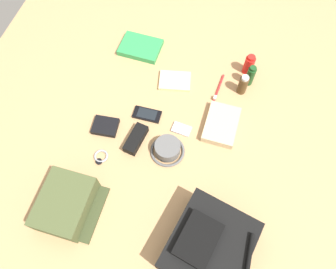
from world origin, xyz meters
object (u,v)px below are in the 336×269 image
at_px(bucket_hat, 168,149).
at_px(sunscreen_spray, 249,65).
at_px(wristwatch, 101,157).
at_px(toothbrush, 218,89).
at_px(paperback_novel, 141,47).
at_px(cell_phone, 147,114).
at_px(media_player, 181,129).
at_px(shampoo_bottle, 250,76).
at_px(sunglasses_case, 136,139).
at_px(cologne_bottle, 243,85).
at_px(notepad, 175,81).
at_px(backpack, 209,246).
at_px(toiletry_pouch, 66,204).
at_px(folded_towel, 221,124).
at_px(wallet, 105,126).

bearing_deg(bucket_hat, sunscreen_spray, 153.13).
relative_size(wristwatch, toothbrush, 0.44).
bearing_deg(paperback_novel, cell_phone, 21.77).
xyz_separation_m(media_player, wristwatch, (0.22, -0.30, 0.00)).
distance_m(shampoo_bottle, sunglasses_case, 0.62).
distance_m(paperback_novel, cell_phone, 0.40).
xyz_separation_m(media_player, toothbrush, (-0.25, 0.12, 0.00)).
bearing_deg(wristwatch, bucket_hat, 110.83).
relative_size(sunscreen_spray, cologne_bottle, 0.99).
bearing_deg(media_player, sunscreen_spray, 149.98).
bearing_deg(paperback_novel, cologne_bottle, 77.37).
bearing_deg(cell_phone, bucket_hat, 42.53).
height_order(cologne_bottle, notepad, cologne_bottle).
distance_m(backpack, bucket_hat, 0.43).
distance_m(shampoo_bottle, cell_phone, 0.52).
xyz_separation_m(toiletry_pouch, folded_towel, (-0.52, 0.52, -0.03)).
relative_size(toiletry_pouch, folded_towel, 1.22).
bearing_deg(backpack, bucket_hat, -144.23).
xyz_separation_m(paperback_novel, notepad, (0.15, 0.22, -0.00)).
height_order(media_player, toothbrush, toothbrush).
bearing_deg(bucket_hat, notepad, -170.21).
height_order(cologne_bottle, sunglasses_case, cologne_bottle).
bearing_deg(toiletry_pouch, notepad, 160.27).
bearing_deg(wristwatch, toiletry_pouch, -11.03).
relative_size(bucket_hat, wallet, 1.36).
xyz_separation_m(wallet, notepad, (-0.33, 0.24, -0.00)).
xyz_separation_m(paperback_novel, toothbrush, (0.14, 0.43, -0.01)).
distance_m(sunscreen_spray, notepad, 0.37).
bearing_deg(notepad, wristwatch, -34.59).
distance_m(toiletry_pouch, sunscreen_spray, 1.04).
bearing_deg(toiletry_pouch, paperback_novel, 177.97).
bearing_deg(media_player, shampoo_bottle, 143.41).
distance_m(backpack, toothbrush, 0.73).
bearing_deg(notepad, folded_towel, 44.39).
distance_m(paperback_novel, wallet, 0.48).
bearing_deg(sunglasses_case, media_player, 130.66).
xyz_separation_m(toiletry_pouch, cell_phone, (-0.49, 0.18, -0.04)).
bearing_deg(wallet, shampoo_bottle, 120.89).
distance_m(paperback_novel, wristwatch, 0.62).
bearing_deg(wristwatch, sunglasses_case, 133.09).
xyz_separation_m(bucket_hat, cologne_bottle, (-0.40, 0.26, 0.03)).
xyz_separation_m(toiletry_pouch, wallet, (-0.38, 0.02, -0.03)).
distance_m(backpack, cologne_bottle, 0.74).
relative_size(toiletry_pouch, wallet, 2.21).
bearing_deg(shampoo_bottle, folded_towel, -16.58).
height_order(cologne_bottle, wristwatch, cologne_bottle).
bearing_deg(cologne_bottle, backpack, -0.44).
relative_size(cologne_bottle, wristwatch, 1.55).
relative_size(backpack, shampoo_bottle, 3.14).
relative_size(cell_phone, folded_towel, 0.63).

